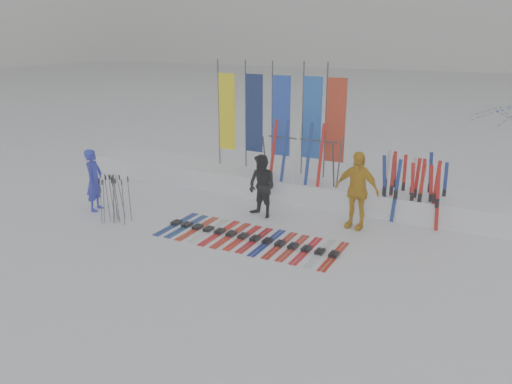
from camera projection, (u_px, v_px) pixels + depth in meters
The scene contains 10 objects.
ground at pixel (213, 256), 10.62m from camera, with size 120.00×120.00×0.00m, color white.
snow_bank at pixel (297, 186), 14.43m from camera, with size 14.00×1.60×0.60m, color white.
person_blue at pixel (94, 180), 13.14m from camera, with size 0.60×0.40×1.66m, color #212CC0.
person_black at pixel (262, 186), 12.66m from camera, with size 0.79×0.61×1.62m, color black.
person_yellow at pixel (357, 190), 11.90m from camera, with size 1.11×0.46×1.90m, color #DD9F0E.
ski_row at pixel (248, 238), 11.47m from camera, with size 4.26×1.70×0.07m.
pole_cluster at pixel (114, 199), 12.37m from camera, with size 0.61×0.59×1.23m.
feather_flags at pixel (280, 116), 14.38m from camera, with size 4.03×0.15×3.20m.
ski_rack at pixel (302, 154), 13.64m from camera, with size 2.04×0.80×1.23m.
upright_skis at pixel (413, 189), 12.48m from camera, with size 1.58×1.16×1.68m.
Camera 1 is at (5.27, -8.21, 4.50)m, focal length 35.00 mm.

